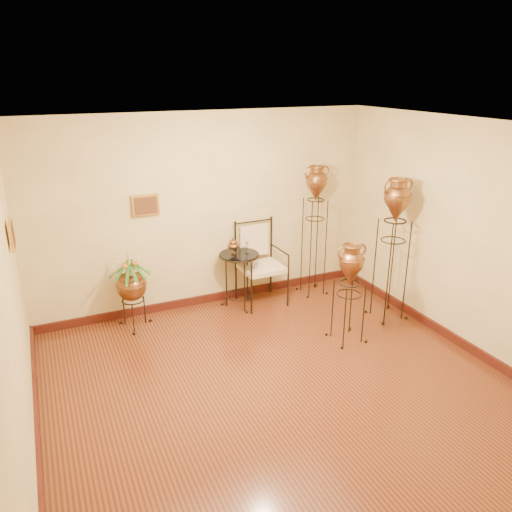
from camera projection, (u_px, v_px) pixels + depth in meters
name	position (u px, v px, depth m)	size (l,w,h in m)	color
ground	(284.00, 391.00, 5.45)	(5.00, 5.00, 0.00)	brown
room_shell	(287.00, 241.00, 4.85)	(5.02, 5.02, 2.81)	beige
amphora_tall	(314.00, 230.00, 7.55)	(0.52, 0.52, 2.02)	black
amphora_mid	(392.00, 249.00, 6.78)	(0.56, 0.56, 2.01)	black
amphora_short	(349.00, 293.00, 6.28)	(0.42, 0.42, 1.33)	black
planter_urn	(131.00, 283.00, 6.61)	(0.64, 0.64, 1.16)	black
armchair	(262.00, 264.00, 7.34)	(0.70, 0.66, 1.22)	black
side_table	(239.00, 279.00, 7.28)	(0.64, 0.64, 1.05)	black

